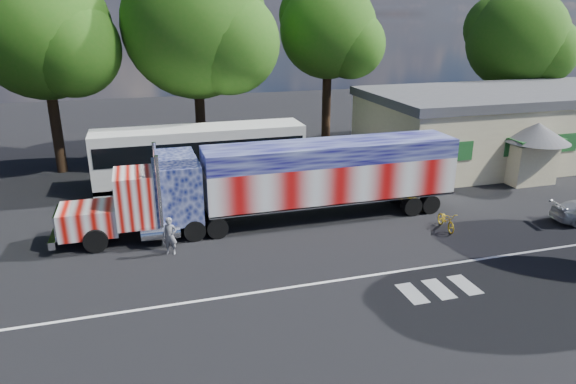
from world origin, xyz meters
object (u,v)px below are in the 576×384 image
object	(u,v)px
bicycle	(446,220)
woman	(170,236)
tree_ne_a	(330,31)
tree_n_mid	(198,26)
tree_far_ne	(518,40)
semi_truck	(285,180)
tree_nw_a	(44,31)
coach_bus	(201,156)

from	to	relation	value
bicycle	woman	bearing A→B (deg)	-176.94
tree_ne_a	tree_n_mid	bearing A→B (deg)	-168.30
tree_far_ne	tree_n_mid	size ratio (longest dim) A/B	0.87
tree_ne_a	semi_truck	bearing A→B (deg)	-118.29
tree_ne_a	woman	bearing A→B (deg)	-129.64
bicycle	tree_far_ne	world-z (taller)	tree_far_ne
tree_n_mid	tree_ne_a	world-z (taller)	tree_n_mid
bicycle	tree_nw_a	distance (m)	27.20
semi_truck	tree_n_mid	xyz separation A→B (m)	(-2.55, 12.29, 7.34)
tree_ne_a	bicycle	bearing A→B (deg)	-90.58
semi_truck	bicycle	size ratio (longest dim) A/B	11.44
coach_bus	tree_far_ne	size ratio (longest dim) A/B	1.03
coach_bus	tree_ne_a	bearing A→B (deg)	32.80
coach_bus	tree_ne_a	world-z (taller)	tree_ne_a
tree_n_mid	tree_nw_a	distance (m)	9.71
coach_bus	semi_truck	bearing A→B (deg)	-64.54
tree_n_mid	tree_ne_a	bearing A→B (deg)	11.70
woman	tree_nw_a	distance (m)	18.57
tree_far_ne	tree_ne_a	xyz separation A→B (m)	(-18.20, -0.94, 0.95)
coach_bus	tree_nw_a	size ratio (longest dim) A/B	0.94
woman	tree_far_ne	world-z (taller)	tree_far_ne
tree_ne_a	coach_bus	bearing A→B (deg)	-147.20
semi_truck	tree_ne_a	size ratio (longest dim) A/B	1.60
tree_far_ne	tree_n_mid	xyz separation A→B (m)	(-28.52, -3.08, 1.39)
tree_ne_a	tree_nw_a	world-z (taller)	tree_nw_a
tree_far_ne	tree_nw_a	world-z (taller)	tree_nw_a
woman	bicycle	world-z (taller)	woman
tree_n_mid	tree_ne_a	size ratio (longest dim) A/B	1.12
tree_nw_a	woman	bearing A→B (deg)	-68.15
coach_bus	woman	bearing A→B (deg)	-105.59
coach_bus	woman	distance (m)	9.92
bicycle	tree_nw_a	size ratio (longest dim) A/B	0.13
semi_truck	tree_n_mid	world-z (taller)	tree_n_mid
semi_truck	tree_ne_a	world-z (taller)	tree_ne_a
tree_far_ne	tree_nw_a	xyz separation A→B (m)	(-38.19, -2.32, 1.12)
bicycle	tree_nw_a	bearing A→B (deg)	147.84
bicycle	tree_far_ne	bearing A→B (deg)	52.91
bicycle	tree_far_ne	size ratio (longest dim) A/B	0.14
woman	tree_ne_a	xyz separation A→B (m)	(13.85, 16.71, 8.30)
woman	tree_n_mid	bearing A→B (deg)	95.59
woman	bicycle	bearing A→B (deg)	14.84
semi_truck	tree_nw_a	size ratio (longest dim) A/B	1.50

